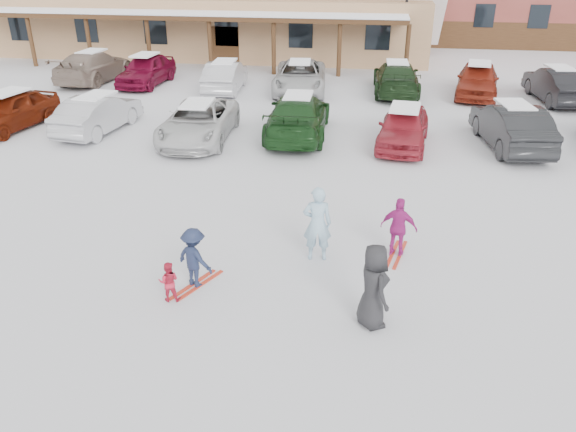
% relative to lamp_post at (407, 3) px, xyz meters
% --- Properties ---
extents(ground, '(160.00, 160.00, 0.00)m').
position_rel_lamp_post_xyz_m(ground, '(-3.49, -24.01, -3.56)').
color(ground, silver).
rests_on(ground, ground).
extents(lamp_post, '(0.50, 0.25, 6.31)m').
position_rel_lamp_post_xyz_m(lamp_post, '(0.00, 0.00, 0.00)').
color(lamp_post, black).
rests_on(lamp_post, ground).
extents(adult_skier, '(0.71, 0.52, 1.80)m').
position_rel_lamp_post_xyz_m(adult_skier, '(-2.50, -23.10, -2.66)').
color(adult_skier, '#94BBD1').
rests_on(adult_skier, ground).
extents(toddler_red, '(0.48, 0.40, 0.88)m').
position_rel_lamp_post_xyz_m(toddler_red, '(-5.29, -25.25, -3.12)').
color(toddler_red, red).
rests_on(toddler_red, ground).
extents(child_navy, '(1.01, 0.83, 1.36)m').
position_rel_lamp_post_xyz_m(child_navy, '(-4.92, -24.65, -2.88)').
color(child_navy, '#1B233E').
rests_on(child_navy, ground).
extents(skis_child_navy, '(0.78, 1.35, 0.03)m').
position_rel_lamp_post_xyz_m(skis_child_navy, '(-4.92, -24.65, -3.54)').
color(skis_child_navy, red).
rests_on(skis_child_navy, ground).
extents(child_magenta, '(0.91, 0.53, 1.46)m').
position_rel_lamp_post_xyz_m(child_magenta, '(-0.66, -22.66, -2.83)').
color(child_magenta, '#AB207A').
rests_on(child_magenta, ground).
extents(skis_child_magenta, '(0.50, 1.41, 0.03)m').
position_rel_lamp_post_xyz_m(skis_child_magenta, '(-0.66, -22.66, -3.54)').
color(skis_child_magenta, red).
rests_on(skis_child_magenta, ground).
extents(bystander_dark, '(0.86, 1.00, 1.72)m').
position_rel_lamp_post_xyz_m(bystander_dark, '(-1.19, -25.44, -2.70)').
color(bystander_dark, black).
rests_on(bystander_dark, ground).
extents(parked_car_0, '(2.37, 4.50, 1.46)m').
position_rel_lamp_post_xyz_m(parked_car_0, '(-15.43, -14.86, -2.83)').
color(parked_car_0, '#5C1807').
rests_on(parked_car_0, ground).
extents(parked_car_1, '(1.96, 4.46, 1.42)m').
position_rel_lamp_post_xyz_m(parked_car_1, '(-11.89, -14.70, -2.85)').
color(parked_car_1, '#AAAAAF').
rests_on(parked_car_1, ground).
extents(parked_car_2, '(2.57, 5.13, 1.39)m').
position_rel_lamp_post_xyz_m(parked_car_2, '(-7.76, -15.09, -2.86)').
color(parked_car_2, silver).
rests_on(parked_car_2, ground).
extents(parked_car_3, '(2.37, 5.45, 1.56)m').
position_rel_lamp_post_xyz_m(parked_car_3, '(-4.21, -14.05, -2.78)').
color(parked_car_3, '#173C18').
rests_on(parked_car_3, ground).
extents(parked_car_4, '(2.14, 4.34, 1.42)m').
position_rel_lamp_post_xyz_m(parked_car_4, '(-0.32, -14.62, -2.85)').
color(parked_car_4, '#A42431').
rests_on(parked_car_4, ground).
extents(parked_car_5, '(2.29, 4.93, 1.57)m').
position_rel_lamp_post_xyz_m(parked_car_5, '(3.44, -14.16, -2.78)').
color(parked_car_5, black).
rests_on(parked_car_5, ground).
extents(parked_car_7, '(2.51, 5.53, 1.57)m').
position_rel_lamp_post_xyz_m(parked_car_7, '(-16.11, -6.48, -2.77)').
color(parked_car_7, gray).
rests_on(parked_car_7, ground).
extents(parked_car_8, '(2.00, 4.57, 1.53)m').
position_rel_lamp_post_xyz_m(parked_car_8, '(-13.08, -6.80, -2.79)').
color(parked_car_8, maroon).
rests_on(parked_car_8, ground).
extents(parked_car_9, '(1.82, 4.51, 1.46)m').
position_rel_lamp_post_xyz_m(parked_car_9, '(-8.73, -7.52, -2.83)').
color(parked_car_9, '#B9B8BD').
rests_on(parked_car_9, ground).
extents(parked_car_10, '(2.92, 5.52, 1.48)m').
position_rel_lamp_post_xyz_m(parked_car_10, '(-5.09, -7.13, -2.82)').
color(parked_car_10, '#B9B9B9').
rests_on(parked_car_10, ground).
extents(parked_car_11, '(2.27, 5.25, 1.51)m').
position_rel_lamp_post_xyz_m(parked_car_11, '(-0.45, -6.73, -2.81)').
color(parked_car_11, black).
rests_on(parked_car_11, ground).
extents(parked_car_12, '(2.58, 4.85, 1.57)m').
position_rel_lamp_post_xyz_m(parked_car_12, '(3.34, -6.67, -2.77)').
color(parked_car_12, maroon).
rests_on(parked_car_12, ground).
extents(parked_car_13, '(2.14, 4.88, 1.56)m').
position_rel_lamp_post_xyz_m(parked_car_13, '(6.80, -7.14, -2.78)').
color(parked_car_13, black).
rests_on(parked_car_13, ground).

